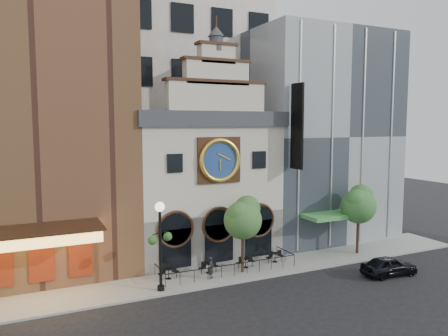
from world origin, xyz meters
TOP-DOWN VIEW (x-y plane):
  - ground at (0.00, 0.00)m, footprint 120.00×120.00m
  - sidewalk at (0.00, 2.50)m, footprint 44.00×5.00m
  - clock_building at (0.00, 7.82)m, footprint 12.60×8.78m
  - theater_building at (-13.00, 9.96)m, footprint 14.00×15.60m
  - retail_building at (12.99, 9.99)m, footprint 14.00×14.40m
  - office_tower at (0.00, 20.00)m, footprint 20.00×16.00m
  - cafe_railing at (0.00, 2.50)m, footprint 10.60×2.60m
  - bistro_0 at (-4.60, 2.67)m, footprint 1.58×0.68m
  - bistro_1 at (-1.47, 2.58)m, footprint 1.58×0.68m
  - bistro_2 at (1.61, 2.48)m, footprint 1.58×0.68m
  - bistro_3 at (4.45, 2.69)m, footprint 1.58×0.68m
  - car_right at (10.74, -3.30)m, footprint 4.48×2.11m
  - pedestrian at (-1.76, 1.46)m, footprint 0.67×0.69m
  - lamppost at (-5.75, 0.80)m, footprint 1.83×1.14m
  - tree_left at (1.01, 1.75)m, footprint 3.00×2.89m
  - tree_right at (12.30, 1.81)m, footprint 3.10×2.99m

SIDE VIEW (x-z plane):
  - ground at x=0.00m, z-range 0.00..0.00m
  - sidewalk at x=0.00m, z-range 0.00..0.15m
  - cafe_railing at x=0.00m, z-range 0.15..1.05m
  - bistro_0 at x=-4.60m, z-range 0.16..1.06m
  - bistro_1 at x=-1.47m, z-range 0.16..1.06m
  - bistro_2 at x=1.61m, z-range 0.16..1.06m
  - bistro_3 at x=4.45m, z-range 0.16..1.06m
  - car_right at x=10.74m, z-range 0.00..1.48m
  - pedestrian at x=-1.76m, z-range 0.15..1.75m
  - lamppost at x=-5.75m, z-range 0.87..6.93m
  - tree_left at x=1.01m, z-range 1.50..7.27m
  - tree_right at x=12.30m, z-range 1.54..7.52m
  - clock_building at x=0.00m, z-range -2.64..16.01m
  - retail_building at x=12.99m, z-range 0.14..20.14m
  - theater_building at x=-13.00m, z-range 0.10..25.10m
  - office_tower at x=0.00m, z-range 0.00..40.00m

